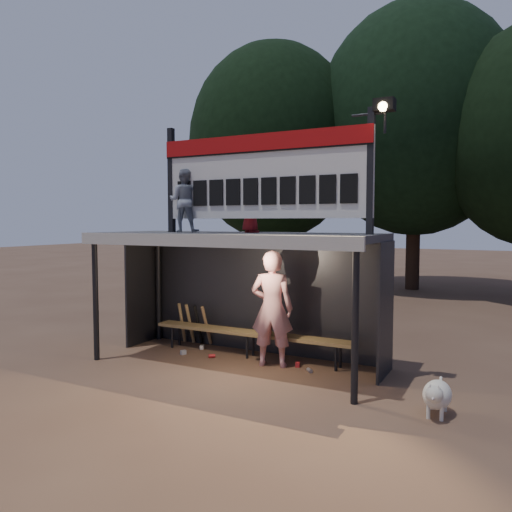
{
  "coord_description": "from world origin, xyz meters",
  "views": [
    {
      "loc": [
        4.29,
        -7.51,
        2.52
      ],
      "look_at": [
        0.2,
        0.4,
        1.9
      ],
      "focal_mm": 35.0,
      "sensor_mm": 36.0,
      "label": 1
    }
  ],
  "objects": [
    {
      "name": "scoreboard_assembly",
      "position": [
        0.56,
        -0.01,
        3.32
      ],
      "size": [
        4.1,
        0.27,
        1.99
      ],
      "color": "black",
      "rests_on": "dugout_shelter"
    },
    {
      "name": "bats",
      "position": [
        -1.44,
        0.82,
        0.43
      ],
      "size": [
        0.68,
        0.35,
        0.84
      ],
      "color": "#9D7949",
      "rests_on": "ground"
    },
    {
      "name": "tree_left",
      "position": [
        -4.0,
        10.0,
        5.51
      ],
      "size": [
        6.46,
        6.46,
        9.27
      ],
      "color": "black",
      "rests_on": "ground"
    },
    {
      "name": "player",
      "position": [
        0.61,
        0.22,
        1.01
      ],
      "size": [
        0.83,
        0.65,
        2.02
      ],
      "primitive_type": "imported",
      "rotation": [
        0.0,
        0.0,
        3.39
      ],
      "color": "white",
      "rests_on": "ground"
    },
    {
      "name": "child_b",
      "position": [
        0.15,
        0.29,
        2.77
      ],
      "size": [
        0.53,
        0.49,
        0.91
      ],
      "primitive_type": "imported",
      "rotation": [
        0.0,
        0.0,
        2.51
      ],
      "color": "maroon",
      "rests_on": "dugout_shelter"
    },
    {
      "name": "ground",
      "position": [
        0.0,
        0.0,
        0.0
      ],
      "size": [
        80.0,
        80.0,
        0.0
      ],
      "primitive_type": "plane",
      "color": "brown",
      "rests_on": "ground"
    },
    {
      "name": "dugout_shelter",
      "position": [
        0.0,
        0.24,
        1.85
      ],
      "size": [
        5.1,
        2.08,
        2.32
      ],
      "color": "#3B3B3D",
      "rests_on": "ground"
    },
    {
      "name": "litter",
      "position": [
        -0.12,
        0.28,
        0.04
      ],
      "size": [
        2.66,
        0.62,
        0.08
      ],
      "color": "red",
      "rests_on": "ground"
    },
    {
      "name": "bench",
      "position": [
        0.0,
        0.55,
        0.43
      ],
      "size": [
        4.0,
        0.35,
        0.48
      ],
      "color": "#997B48",
      "rests_on": "ground"
    },
    {
      "name": "dog",
      "position": [
        3.47,
        -0.83,
        0.28
      ],
      "size": [
        0.36,
        0.81,
        0.49
      ],
      "color": "white",
      "rests_on": "ground"
    },
    {
      "name": "child_a",
      "position": [
        -1.02,
        -0.06,
        2.89
      ],
      "size": [
        0.66,
        0.59,
        1.14
      ],
      "primitive_type": "imported",
      "rotation": [
        0.0,
        0.0,
        3.47
      ],
      "color": "gray",
      "rests_on": "dugout_shelter"
    },
    {
      "name": "tree_mid",
      "position": [
        1.0,
        11.5,
        6.17
      ],
      "size": [
        7.22,
        7.22,
        10.36
      ],
      "color": "#311F15",
      "rests_on": "ground"
    }
  ]
}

